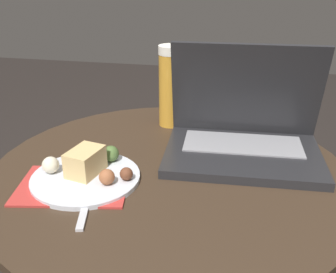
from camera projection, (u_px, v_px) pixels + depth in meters
table at (169, 231)px, 0.84m from camera, size 0.70×0.70×0.57m
napkin at (74, 186)px, 0.71m from camera, size 0.22×0.17×0.00m
laptop at (244, 133)px, 0.82m from camera, size 0.33×0.23×0.23m
beer_glass at (171, 86)px, 0.94m from camera, size 0.06×0.06×0.20m
snack_plate at (87, 171)px, 0.73m from camera, size 0.20×0.20×0.06m
fork at (89, 194)px, 0.68m from camera, size 0.06×0.17×0.00m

